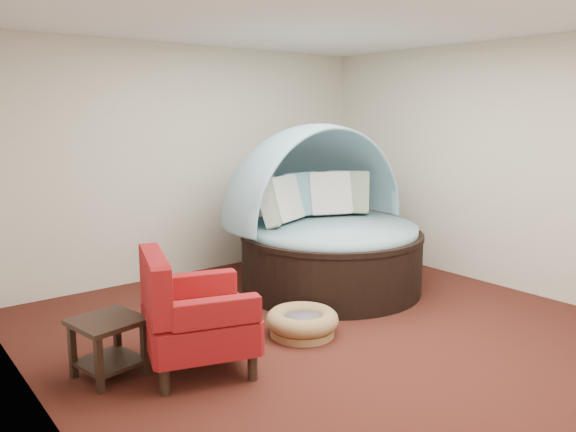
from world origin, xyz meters
TOP-DOWN VIEW (x-y plane):
  - floor at (0.00, 0.00)m, footprint 5.00×5.00m
  - wall_back at (0.00, 2.50)m, footprint 5.00×0.00m
  - wall_left at (-2.50, 0.00)m, footprint 0.00×5.00m
  - wall_right at (2.50, 0.00)m, footprint 0.00×5.00m
  - ceiling at (0.00, 0.00)m, footprint 5.00×5.00m
  - canopy_daybed at (0.84, 1.00)m, footprint 2.22×2.06m
  - pet_basket at (-0.28, 0.03)m, footprint 0.75×0.75m
  - red_armchair at (-1.40, 0.02)m, footprint 1.03×1.03m
  - side_table at (-1.96, 0.31)m, footprint 0.56×0.56m

SIDE VIEW (x-z plane):
  - floor at x=0.00m, z-range 0.00..0.00m
  - pet_basket at x=-0.28m, z-range 0.00..0.24m
  - side_table at x=-1.96m, z-range 0.07..0.53m
  - red_armchair at x=-1.40m, z-range -0.04..0.93m
  - canopy_daybed at x=0.84m, z-range -0.07..1.82m
  - wall_back at x=0.00m, z-range -1.10..3.90m
  - wall_left at x=-2.50m, z-range -1.10..3.90m
  - wall_right at x=2.50m, z-range -1.10..3.90m
  - ceiling at x=0.00m, z-range 2.80..2.80m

